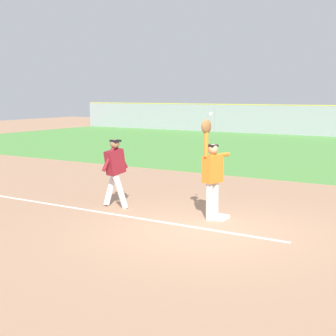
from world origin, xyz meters
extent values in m
plane|color=tan|center=(0.00, 0.00, 0.00)|extent=(76.96, 76.96, 0.00)
cube|color=white|center=(-4.14, 0.20, 0.00)|extent=(12.00, 0.25, 0.01)
cube|color=white|center=(-0.14, 1.10, 0.04)|extent=(0.38, 0.38, 0.08)
cylinder|color=silver|center=(-0.24, 1.09, 0.42)|extent=(0.19, 0.19, 0.85)
cylinder|color=silver|center=(-0.29, 0.90, 0.42)|extent=(0.19, 0.19, 0.85)
cube|color=orange|center=(-0.27, 1.00, 1.15)|extent=(0.37, 0.50, 0.60)
sphere|color=tan|center=(-0.27, 1.00, 1.60)|extent=(0.29, 0.29, 0.23)
cube|color=black|center=(-0.30, 1.01, 1.68)|extent=(0.27, 0.25, 0.05)
cylinder|color=orange|center=(-0.33, 0.79, 1.76)|extent=(0.11, 0.11, 0.62)
cylinder|color=orange|center=(-0.20, 1.21, 1.45)|extent=(0.26, 0.62, 0.09)
ellipsoid|color=brown|center=(-0.33, 0.79, 2.12)|extent=(0.21, 0.31, 0.32)
cylinder|color=white|center=(-2.62, 0.68, 0.42)|extent=(0.22, 0.45, 0.85)
cylinder|color=white|center=(-3.14, 0.94, 0.42)|extent=(0.22, 0.45, 0.85)
cube|color=maroon|center=(-2.88, 0.81, 1.15)|extent=(0.35, 0.56, 0.66)
sphere|color=#8C6647|center=(-2.88, 0.81, 1.60)|extent=(0.27, 0.27, 0.23)
cube|color=black|center=(-2.85, 0.81, 1.68)|extent=(0.25, 0.24, 0.05)
cylinder|color=maroon|center=(-2.84, 1.03, 1.23)|extent=(0.16, 0.41, 0.58)
cylinder|color=maroon|center=(-2.92, 0.60, 1.23)|extent=(0.16, 0.41, 0.58)
sphere|color=white|center=(-0.31, 0.96, 2.39)|extent=(0.07, 0.07, 0.07)
cylinder|color=gray|center=(-24.20, 25.02, 1.01)|extent=(0.08, 0.08, 2.02)
cylinder|color=gray|center=(-12.10, 25.02, 1.01)|extent=(0.08, 0.08, 2.02)
cube|color=#23389E|center=(-5.54, 28.90, 0.57)|extent=(4.42, 1.94, 0.55)
cube|color=#2D333D|center=(-5.54, 28.90, 1.05)|extent=(2.22, 1.77, 0.40)
cylinder|color=black|center=(-4.10, 27.94, 0.30)|extent=(0.60, 0.23, 0.60)
cylinder|color=black|center=(-6.98, 29.86, 0.30)|extent=(0.60, 0.23, 0.60)
cylinder|color=black|center=(-7.00, 27.96, 0.30)|extent=(0.60, 0.23, 0.60)
camera|label=1|loc=(4.77, -9.09, 2.83)|focal=54.06mm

